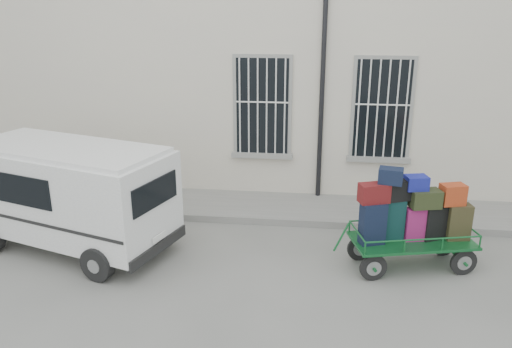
{
  "coord_description": "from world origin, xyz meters",
  "views": [
    {
      "loc": [
        0.81,
        -8.35,
        4.41
      ],
      "look_at": [
        -0.31,
        1.0,
        1.27
      ],
      "focal_mm": 35.0,
      "sensor_mm": 36.0,
      "label": 1
    }
  ],
  "objects": [
    {
      "name": "sidewalk",
      "position": [
        0.0,
        2.2,
        0.07
      ],
      "size": [
        24.0,
        1.7,
        0.15
      ],
      "primitive_type": "cube",
      "color": "slate",
      "rests_on": "ground"
    },
    {
      "name": "luggage_cart",
      "position": [
        2.54,
        -0.14,
        0.94
      ],
      "size": [
        2.51,
        1.41,
        1.87
      ],
      "rotation": [
        0.0,
        0.0,
        0.24
      ],
      "color": "black",
      "rests_on": "ground"
    },
    {
      "name": "building",
      "position": [
        0.0,
        5.5,
        3.0
      ],
      "size": [
        24.0,
        5.15,
        6.0
      ],
      "color": "beige",
      "rests_on": "ground"
    },
    {
      "name": "ground",
      "position": [
        0.0,
        0.0,
        0.0
      ],
      "size": [
        80.0,
        80.0,
        0.0
      ],
      "primitive_type": "plane",
      "color": "slate",
      "rests_on": "ground"
    },
    {
      "name": "van",
      "position": [
        -3.73,
        -0.05,
        1.16
      ],
      "size": [
        4.3,
        2.8,
        2.02
      ],
      "rotation": [
        0.0,
        0.0,
        -0.31
      ],
      "color": "silver",
      "rests_on": "ground"
    }
  ]
}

